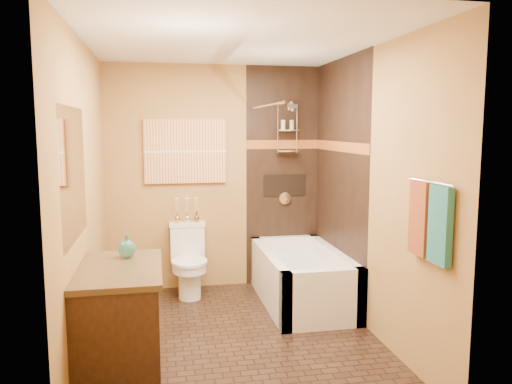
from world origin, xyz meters
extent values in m
plane|color=black|center=(0.00, 0.00, 0.00)|extent=(3.00, 3.00, 0.00)
cube|color=#B08344|center=(-1.20, 0.00, 1.25)|extent=(0.02, 3.00, 2.50)
cube|color=#B08344|center=(1.20, 0.00, 1.25)|extent=(0.02, 3.00, 2.50)
cube|color=#B08344|center=(0.00, 1.50, 1.25)|extent=(2.40, 0.02, 2.50)
cube|color=#B08344|center=(0.00, -1.50, 1.25)|extent=(2.40, 0.02, 2.50)
plane|color=silver|center=(0.00, 0.00, 2.50)|extent=(3.00, 3.00, 0.00)
cube|color=black|center=(0.78, 1.49, 1.25)|extent=(0.85, 0.01, 2.50)
cube|color=black|center=(1.19, 0.75, 1.25)|extent=(0.01, 1.50, 2.50)
cube|color=brown|center=(0.78, 1.48, 1.62)|extent=(0.85, 0.01, 0.10)
cube|color=brown|center=(1.18, 0.75, 1.62)|extent=(0.01, 1.50, 0.10)
cube|color=black|center=(0.80, 1.48, 1.15)|extent=(0.50, 0.01, 0.25)
cylinder|color=silver|center=(0.80, 1.35, 2.08)|extent=(0.02, 0.26, 0.02)
cylinder|color=silver|center=(0.80, 1.20, 2.03)|extent=(0.11, 0.11, 0.09)
cylinder|color=silver|center=(0.80, 1.47, 1.00)|extent=(0.14, 0.02, 0.14)
cylinder|color=silver|center=(0.40, 0.75, 2.02)|extent=(0.03, 1.55, 0.03)
cylinder|color=silver|center=(1.15, -1.05, 1.45)|extent=(0.02, 0.55, 0.02)
cube|color=#21706A|center=(1.16, -1.18, 1.18)|extent=(0.05, 0.22, 0.52)
cube|color=maroon|center=(1.16, -0.92, 1.18)|extent=(0.05, 0.22, 0.52)
cube|color=#CA622F|center=(-0.33, 1.48, 1.55)|extent=(0.90, 0.04, 0.70)
cube|color=white|center=(-1.19, -0.57, 1.50)|extent=(0.01, 1.00, 0.90)
cube|color=white|center=(0.80, 0.05, 0.28)|extent=(0.80, 0.10, 0.55)
cube|color=white|center=(0.80, 1.45, 0.28)|extent=(0.80, 0.10, 0.55)
cube|color=white|center=(0.45, 0.75, 0.28)|extent=(0.10, 1.50, 0.55)
cube|color=white|center=(1.15, 0.75, 0.28)|extent=(0.10, 1.50, 0.55)
cube|color=white|center=(0.80, 0.75, 0.17)|extent=(0.64, 1.34, 0.35)
cube|color=white|center=(-0.33, 1.39, 0.55)|extent=(0.37, 0.18, 0.37)
cube|color=white|center=(-0.33, 1.39, 0.75)|extent=(0.39, 0.20, 0.04)
cylinder|color=white|center=(-0.33, 1.10, 0.19)|extent=(0.23, 0.23, 0.37)
cylinder|color=white|center=(-0.33, 1.10, 0.35)|extent=(0.36, 0.36, 0.10)
cylinder|color=white|center=(-0.33, 1.10, 0.40)|extent=(0.38, 0.38, 0.03)
cube|color=black|center=(-0.92, -0.57, 0.40)|extent=(0.56, 0.91, 0.80)
cube|color=black|center=(-0.92, -0.57, 0.82)|extent=(0.59, 0.96, 0.04)
camera|label=1|loc=(-0.63, -4.07, 1.81)|focal=35.00mm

